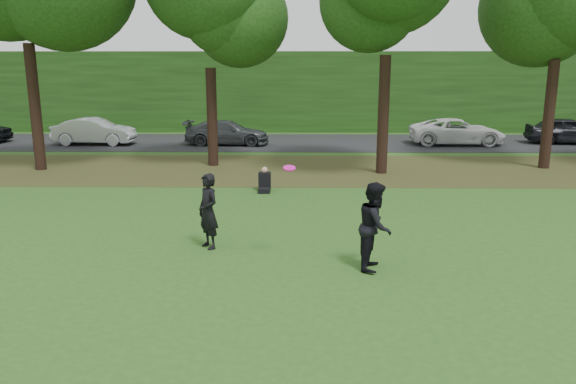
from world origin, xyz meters
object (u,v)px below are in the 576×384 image
object	(u,v)px
player_right	(375,226)
seated_person	(265,182)
player_left	(208,211)
frisbee	(289,168)

from	to	relation	value
player_right	seated_person	xyz separation A→B (m)	(-2.79, 7.41, -0.64)
player_left	player_right	bearing A→B (deg)	32.33
player_right	frisbee	bearing A→B (deg)	91.19
player_right	frisbee	size ratio (longest dim) A/B	5.58
player_left	player_right	size ratio (longest dim) A/B	0.96
frisbee	player_right	bearing A→B (deg)	-13.56
player_left	seated_person	world-z (taller)	player_left
frisbee	player_left	bearing A→B (deg)	155.96
player_left	seated_person	bearing A→B (deg)	132.24
player_left	player_right	world-z (taller)	player_right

